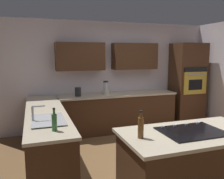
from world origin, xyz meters
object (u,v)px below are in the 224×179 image
(dish_soap_bottle, at_px, (54,122))
(oil_bottle, at_px, (141,127))
(wall_oven, at_px, (187,84))
(blender, at_px, (106,89))
(sink_unit, at_px, (47,120))
(kettle, at_px, (78,92))
(cooktop, at_px, (192,131))

(dish_soap_bottle, height_order, oil_bottle, oil_bottle)
(dish_soap_bottle, bearing_deg, oil_bottle, 147.60)
(wall_oven, bearing_deg, blender, 0.44)
(sink_unit, bearing_deg, oil_bottle, 132.36)
(sink_unit, xyz_separation_m, kettle, (-0.78, -1.80, 0.08))
(cooktop, bearing_deg, dish_soap_bottle, -20.05)
(kettle, xyz_separation_m, oil_bottle, (-0.18, 2.85, 0.03))
(blender, bearing_deg, oil_bottle, 80.62)
(cooktop, height_order, oil_bottle, oil_bottle)
(wall_oven, relative_size, oil_bottle, 6.61)
(blender, bearing_deg, sink_unit, 51.49)
(sink_unit, distance_m, dish_soap_bottle, 0.49)
(wall_oven, height_order, blender, wall_oven)
(dish_soap_bottle, relative_size, oil_bottle, 0.91)
(oil_bottle, bearing_deg, dish_soap_bottle, -32.40)
(cooktop, relative_size, dish_soap_bottle, 2.62)
(blender, relative_size, kettle, 1.59)
(cooktop, distance_m, oil_bottle, 0.70)
(kettle, relative_size, dish_soap_bottle, 0.68)
(wall_oven, distance_m, dish_soap_bottle, 4.29)
(cooktop, relative_size, blender, 2.41)
(sink_unit, xyz_separation_m, oil_bottle, (-0.96, 1.05, 0.11))
(dish_soap_bottle, bearing_deg, blender, -121.05)
(wall_oven, distance_m, sink_unit, 4.10)
(dish_soap_bottle, bearing_deg, wall_oven, -147.65)
(dish_soap_bottle, xyz_separation_m, oil_bottle, (-0.90, 0.57, 0.01))
(cooktop, xyz_separation_m, dish_soap_bottle, (1.58, -0.58, 0.11))
(cooktop, bearing_deg, blender, -85.71)
(wall_oven, xyz_separation_m, dish_soap_bottle, (3.62, 2.29, -0.04))
(blender, height_order, oil_bottle, oil_bottle)
(cooktop, distance_m, dish_soap_bottle, 1.69)
(kettle, distance_m, dish_soap_bottle, 2.39)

